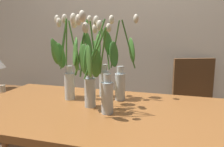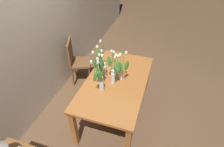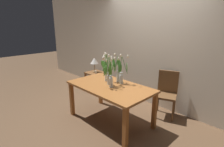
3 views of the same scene
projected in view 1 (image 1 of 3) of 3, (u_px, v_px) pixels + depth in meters
name	position (u px, v px, depth m)	size (l,w,h in m)	color
room_wall_rear	(139.00, 15.00, 2.53)	(9.00, 0.10, 2.70)	beige
dining_table	(98.00, 124.00, 1.44)	(1.60, 0.90, 0.74)	#A3602D
tulip_vase_0	(87.00, 70.00, 1.41)	(0.15, 0.25, 0.56)	silver
tulip_vase_1	(100.00, 78.00, 1.33)	(0.18, 0.25, 0.57)	silver
tulip_vase_2	(120.00, 71.00, 1.60)	(0.24, 0.16, 0.57)	silver
tulip_vase_3	(67.00, 65.00, 1.60)	(0.25, 0.16, 0.57)	silver
tulip_vase_4	(102.00, 67.00, 1.64)	(0.25, 0.14, 0.56)	silver
dining_chair	(197.00, 102.00, 2.25)	(0.52, 0.52, 0.93)	brown
side_table	(0.00, 100.00, 2.64)	(0.44, 0.44, 0.55)	brown
pillar_candle	(3.00, 88.00, 2.52)	(0.06, 0.06, 0.07)	beige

